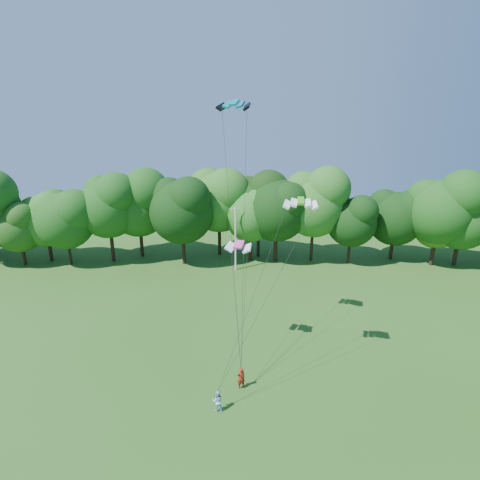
{
  "coord_description": "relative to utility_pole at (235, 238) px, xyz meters",
  "views": [
    {
      "loc": [
        2.59,
        -13.7,
        18.96
      ],
      "look_at": [
        1.81,
        13.0,
        10.44
      ],
      "focal_mm": 28.0,
      "sensor_mm": 36.0,
      "label": 1
    }
  ],
  "objects": [
    {
      "name": "tree_back_east",
      "position": [
        27.44,
        3.69,
        1.53
      ],
      "size": [
        6.51,
        6.51,
        9.48
      ],
      "color": "black",
      "rests_on": "ground"
    },
    {
      "name": "kite_teal",
      "position": [
        0.67,
        -17.21,
        15.87
      ],
      "size": [
        2.65,
        1.77,
        0.55
      ],
      "rotation": [
        0.0,
        0.0,
        -0.31
      ],
      "color": "#047E91",
      "rests_on": "ground"
    },
    {
      "name": "utility_pole",
      "position": [
        0.0,
        0.0,
        0.0
      ],
      "size": [
        1.62,
        0.71,
        8.54
      ],
      "rotation": [
        0.0,
        0.0,
        0.38
      ],
      "color": "silver",
      "rests_on": "ground"
    },
    {
      "name": "kite_flyer_left",
      "position": [
        1.34,
        -23.19,
        -3.53
      ],
      "size": [
        0.73,
        0.62,
        1.71
      ],
      "primitive_type": "imported",
      "rotation": [
        0.0,
        0.0,
        3.53
      ],
      "color": "maroon",
      "rests_on": "ground"
    },
    {
      "name": "kite_flyer_right",
      "position": [
        -0.2,
        -25.49,
        -3.6
      ],
      "size": [
        0.77,
        0.61,
        1.56
      ],
      "primitive_type": "imported",
      "rotation": [
        0.0,
        0.0,
        3.16
      ],
      "color": "#B5DDFB",
      "rests_on": "ground"
    },
    {
      "name": "tree_back_west",
      "position": [
        -29.1,
        0.89,
        1.95
      ],
      "size": [
        6.97,
        6.97,
        10.13
      ],
      "color": "#301E13",
      "rests_on": "ground"
    },
    {
      "name": "kite_pink",
      "position": [
        1.04,
        -18.43,
        5.29
      ],
      "size": [
        2.25,
        1.49,
        0.48
      ],
      "rotation": [
        0.0,
        0.0,
        -0.26
      ],
      "color": "#EE42A6",
      "rests_on": "ground"
    },
    {
      "name": "tree_back_center",
      "position": [
        3.09,
        5.31,
        3.48
      ],
      "size": [
        8.65,
        8.65,
        12.59
      ],
      "color": "#342514",
      "rests_on": "ground"
    },
    {
      "name": "kite_green",
      "position": [
        5.37,
        -21.03,
        9.35
      ],
      "size": [
        2.44,
        1.33,
        0.42
      ],
      "rotation": [
        0.0,
        0.0,
        -0.12
      ],
      "color": "green",
      "rests_on": "ground"
    }
  ]
}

